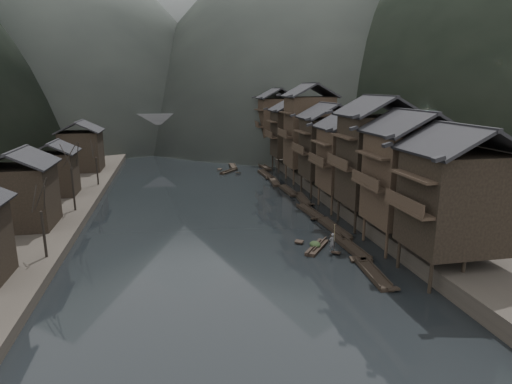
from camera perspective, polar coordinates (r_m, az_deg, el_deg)
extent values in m
plane|color=black|center=(40.78, -3.63, -8.45)|extent=(300.00, 300.00, 0.00)
cube|color=#2D2823|center=(88.22, 15.89, 3.89)|extent=(40.00, 200.00, 1.80)
cylinder|color=black|center=(35.91, 22.26, -10.49)|extent=(0.30, 0.30, 2.90)
cylinder|color=black|center=(39.65, 18.49, -7.83)|extent=(0.30, 0.30, 2.90)
cylinder|color=black|center=(37.44, 25.84, -9.86)|extent=(0.30, 0.30, 2.90)
cylinder|color=black|center=(41.03, 21.86, -7.38)|extent=(0.30, 0.30, 2.90)
cube|color=black|center=(37.82, 24.96, -1.13)|extent=(7.00, 6.00, 7.87)
cube|color=black|center=(35.74, 19.69, -2.11)|extent=(1.20, 5.70, 0.25)
cylinder|color=black|center=(41.44, 17.00, -6.76)|extent=(0.30, 0.30, 2.90)
cylinder|color=black|center=(45.46, 14.19, -4.72)|extent=(0.30, 0.30, 2.90)
cylinder|color=black|center=(42.76, 20.28, -6.38)|extent=(0.30, 0.30, 2.90)
cylinder|color=black|center=(46.67, 17.26, -4.44)|extent=(0.30, 0.30, 2.90)
cube|color=black|center=(43.41, 19.68, 1.67)|extent=(7.00, 6.00, 8.60)
cube|color=black|center=(41.62, 14.88, 0.91)|extent=(1.20, 5.70, 0.25)
cylinder|color=black|center=(47.35, 13.07, -3.90)|extent=(0.30, 0.30, 2.90)
cylinder|color=black|center=(51.56, 10.92, -2.32)|extent=(0.30, 0.30, 2.90)
cylinder|color=black|center=(48.51, 16.05, -3.66)|extent=(0.30, 0.30, 2.90)
cylinder|color=black|center=(52.63, 13.71, -2.13)|extent=(0.30, 0.30, 2.90)
cube|color=black|center=(49.33, 15.64, 4.07)|extent=(7.00, 6.00, 9.79)
cube|color=black|center=(47.76, 11.30, 3.41)|extent=(1.20, 5.70, 0.25)
cylinder|color=black|center=(53.53, 10.06, -1.67)|extent=(0.30, 0.30, 2.90)
cylinder|color=black|center=(57.87, 8.37, -0.42)|extent=(0.30, 0.30, 2.90)
cylinder|color=black|center=(54.56, 12.75, -1.51)|extent=(0.30, 0.30, 2.90)
cylinder|color=black|center=(58.83, 10.89, -0.29)|extent=(0.30, 0.30, 2.90)
cube|color=black|center=(55.75, 12.38, 4.30)|extent=(7.00, 6.00, 7.76)
cube|color=black|center=(54.36, 8.48, 3.81)|extent=(1.20, 5.70, 0.25)
cylinder|color=black|center=(60.80, 7.37, 0.31)|extent=(0.30, 0.30, 2.90)
cylinder|color=black|center=(65.25, 6.06, 1.29)|extent=(0.30, 0.30, 2.90)
cylinder|color=black|center=(61.72, 9.80, 0.43)|extent=(0.30, 0.30, 2.90)
cylinder|color=black|center=(66.10, 8.34, 1.39)|extent=(0.30, 0.30, 2.90)
cube|color=black|center=(63.02, 9.53, 5.83)|extent=(7.00, 6.00, 8.43)
cube|color=black|center=(61.80, 6.03, 5.39)|extent=(1.20, 5.70, 0.25)
cylinder|color=black|center=(69.18, 5.04, 2.04)|extent=(0.30, 0.30, 2.90)
cylinder|color=black|center=(73.71, 4.01, 2.80)|extent=(0.30, 0.30, 2.90)
cylinder|color=black|center=(69.99, 7.21, 2.12)|extent=(0.30, 0.30, 2.90)
cylinder|color=black|center=(74.46, 6.06, 2.87)|extent=(0.30, 0.30, 2.90)
cube|color=black|center=(71.29, 7.04, 7.97)|extent=(7.00, 6.00, 11.21)
cube|color=black|center=(70.22, 3.90, 7.49)|extent=(1.20, 5.70, 0.25)
cylinder|color=black|center=(78.65, 3.03, 3.52)|extent=(0.30, 0.30, 2.90)
cylinder|color=black|center=(83.24, 2.23, 4.11)|extent=(0.30, 0.30, 2.90)
cylinder|color=black|center=(79.36, 4.96, 3.59)|extent=(0.30, 0.30, 2.90)
cylinder|color=black|center=(83.91, 4.06, 4.17)|extent=(0.30, 0.30, 2.90)
cube|color=black|center=(80.95, 4.82, 7.74)|extent=(7.00, 6.00, 8.43)
cube|color=black|center=(80.00, 2.03, 7.40)|extent=(1.20, 5.70, 0.25)
cylinder|color=black|center=(90.17, 1.18, 4.88)|extent=(0.30, 0.30, 2.90)
cylinder|color=black|center=(94.81, 0.56, 5.34)|extent=(0.30, 0.30, 2.90)
cylinder|color=black|center=(90.79, 2.88, 4.93)|extent=(0.30, 0.30, 2.90)
cylinder|color=black|center=(95.40, 2.19, 5.38)|extent=(0.30, 0.30, 2.90)
cube|color=black|center=(92.40, 2.78, 9.13)|extent=(7.00, 6.00, 10.33)
cube|color=black|center=(91.58, 0.32, 8.78)|extent=(1.20, 5.70, 0.25)
cube|color=black|center=(51.18, -28.73, -0.29)|extent=(6.00, 6.00, 6.50)
cube|color=black|center=(64.42, -25.08, 2.42)|extent=(5.00, 5.00, 5.80)
cube|color=black|center=(81.69, -22.21, 5.25)|extent=(6.50, 6.50, 6.80)
cylinder|color=black|center=(41.72, -27.73, -4.77)|extent=(0.24, 0.24, 4.17)
cylinder|color=black|center=(55.52, -23.58, 0.57)|extent=(0.24, 0.24, 5.17)
cylinder|color=black|center=(69.02, -21.16, 2.79)|extent=(0.24, 0.24, 4.16)
cube|color=black|center=(38.01, 15.27, -10.43)|extent=(1.57, 6.33, 0.30)
cube|color=black|center=(37.94, 15.28, -10.18)|extent=(1.62, 6.21, 0.10)
cube|color=black|center=(40.34, 13.11, -8.62)|extent=(0.99, 0.84, 0.33)
cube|color=black|center=(35.67, 17.77, -12.05)|extent=(0.99, 0.84, 0.33)
cube|color=black|center=(43.23, 12.40, -7.22)|extent=(1.46, 7.31, 0.30)
cube|color=black|center=(43.16, 12.41, -7.00)|extent=(1.51, 7.17, 0.10)
cube|color=black|center=(46.24, 10.91, -5.54)|extent=(0.98, 0.94, 0.36)
cube|color=black|center=(40.18, 14.14, -8.78)|extent=(0.98, 0.94, 0.36)
cube|color=black|center=(48.24, 10.38, -4.86)|extent=(1.47, 7.07, 0.30)
cube|color=black|center=(48.19, 10.39, -4.66)|extent=(1.52, 6.94, 0.10)
cube|color=black|center=(51.25, 9.21, -3.52)|extent=(0.98, 0.91, 0.35)
cube|color=black|center=(45.20, 11.72, -6.05)|extent=(0.98, 0.91, 0.35)
cube|color=black|center=(54.28, 7.14, -2.61)|extent=(1.69, 6.40, 0.30)
cube|color=black|center=(54.23, 7.15, -2.42)|extent=(1.73, 6.28, 0.10)
cube|color=black|center=(57.09, 6.48, -1.61)|extent=(1.00, 0.86, 0.33)
cube|color=black|center=(51.41, 7.89, -3.41)|extent=(1.00, 0.86, 0.33)
cube|color=black|center=(60.39, 6.08, -0.87)|extent=(1.67, 6.84, 0.30)
cube|color=black|center=(60.35, 6.09, -0.70)|extent=(1.71, 6.71, 0.10)
cube|color=black|center=(63.28, 4.99, -0.02)|extent=(1.00, 0.91, 0.35)
cube|color=black|center=(57.46, 7.29, -1.53)|extent=(1.00, 0.91, 0.35)
cube|color=black|center=(64.61, 4.32, 0.16)|extent=(1.33, 6.30, 0.30)
cube|color=black|center=(64.57, 4.32, 0.31)|extent=(1.38, 6.18, 0.10)
cube|color=black|center=(67.43, 3.74, 0.87)|extent=(0.96, 0.81, 0.33)
cube|color=black|center=(61.75, 4.95, -0.38)|extent=(0.96, 0.81, 0.33)
cube|color=black|center=(70.63, 2.42, 1.38)|extent=(1.59, 6.17, 0.30)
cube|color=black|center=(70.59, 2.42, 1.52)|extent=(1.64, 6.05, 0.10)
cube|color=black|center=(73.32, 1.71, 1.96)|extent=(0.99, 0.83, 0.33)
cube|color=black|center=(67.89, 3.19, 0.97)|extent=(0.99, 0.83, 0.33)
cube|color=black|center=(76.36, 1.27, 2.34)|extent=(1.47, 7.40, 0.30)
cube|color=black|center=(76.33, 1.27, 2.48)|extent=(1.52, 7.25, 0.10)
cube|color=black|center=(79.75, 0.85, 2.95)|extent=(0.98, 0.95, 0.36)
cube|color=black|center=(72.93, 1.72, 1.90)|extent=(0.98, 0.95, 0.36)
cube|color=black|center=(83.18, 1.14, 3.31)|extent=(1.58, 6.02, 0.30)
cube|color=black|center=(83.15, 1.14, 3.43)|extent=(1.63, 5.90, 0.10)
cube|color=black|center=(85.94, 0.89, 3.75)|extent=(0.99, 0.81, 0.32)
cube|color=black|center=(80.38, 1.40, 3.03)|extent=(0.99, 0.81, 0.32)
cube|color=black|center=(79.40, -3.66, 2.77)|extent=(3.84, 4.68, 0.30)
cube|color=black|center=(79.37, -3.67, 2.90)|extent=(3.82, 4.63, 0.10)
cube|color=black|center=(81.12, -4.87, 3.09)|extent=(1.06, 1.02, 0.30)
cube|color=black|center=(77.67, -2.41, 2.64)|extent=(1.06, 1.02, 0.30)
cube|color=black|center=(83.92, -3.08, 3.39)|extent=(1.19, 5.37, 0.30)
cube|color=black|center=(83.89, -3.08, 3.51)|extent=(1.24, 5.26, 0.10)
cube|color=black|center=(86.37, -3.38, 3.78)|extent=(0.87, 0.69, 0.31)
cube|color=black|center=(81.42, -2.76, 3.16)|extent=(0.87, 0.69, 0.31)
cube|color=#4C4C4F|center=(109.82, -8.70, 9.46)|extent=(40.00, 6.00, 1.60)
cube|color=#4C4C4F|center=(107.04, -8.66, 10.05)|extent=(40.00, 0.50, 1.00)
cube|color=#4C4C4F|center=(112.43, -8.79, 10.22)|extent=(40.00, 0.50, 1.00)
cube|color=#4C4C4F|center=(110.49, -15.95, 7.03)|extent=(3.20, 6.00, 6.40)
cube|color=#4C4C4F|center=(110.10, -10.98, 7.29)|extent=(3.20, 6.00, 6.40)
cube|color=#4C4C4F|center=(110.48, -6.28, 7.48)|extent=(3.20, 6.00, 6.40)
cube|color=#4C4C4F|center=(111.68, -1.37, 7.63)|extent=(3.20, 6.00, 6.40)
cone|color=gray|center=(250.86, -10.73, 23.20)|extent=(320.00, 320.00, 113.47)
cube|color=black|center=(42.62, 8.13, -7.34)|extent=(3.47, 4.12, 0.30)
cube|color=black|center=(42.56, 8.14, -7.11)|extent=(3.45, 4.08, 0.10)
cube|color=black|center=(43.70, 5.79, -6.52)|extent=(0.99, 0.94, 0.29)
cube|color=black|center=(41.53, 10.61, -7.82)|extent=(0.99, 0.94, 0.29)
ellipsoid|color=black|center=(42.52, 7.90, -6.51)|extent=(1.06, 1.39, 0.64)
imported|color=#4C4C4E|center=(41.37, 10.15, -6.32)|extent=(0.69, 0.48, 1.82)
cylinder|color=#8C7A51|center=(40.53, 10.58, -2.43)|extent=(1.08, 2.33, 4.00)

